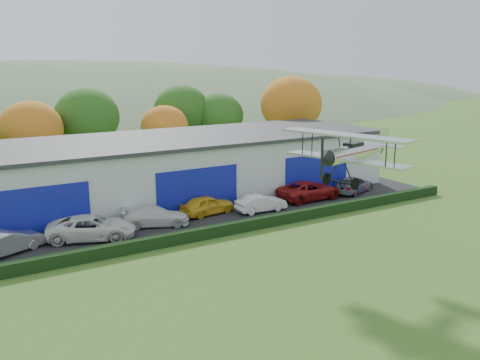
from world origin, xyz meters
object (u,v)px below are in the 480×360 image
hangar (167,167)px  car_5 (261,203)px  car_7 (354,185)px  car_1 (8,242)px  car_3 (156,216)px  biplane (354,150)px  car_6 (309,190)px  car_4 (207,205)px  car_2 (92,228)px

hangar → car_5: hangar is taller
hangar → car_7: (15.11, -7.57, -1.90)m
car_1 → car_7: bearing=-114.0°
hangar → car_3: 8.78m
car_7 → biplane: biplane is taller
hangar → car_6: size_ratio=6.98×
car_1 → car_3: 9.97m
car_1 → car_4: size_ratio=1.00×
car_2 → car_3: (4.78, 0.55, -0.10)m
car_6 → car_5: bearing=99.2°
car_1 → car_7: size_ratio=0.91×
car_1 → biplane: biplane is taller
car_2 → car_6: bearing=-66.9°
hangar → biplane: biplane is taller
car_3 → biplane: bearing=-128.7°
car_4 → car_7: bearing=-101.0°
car_5 → car_6: bearing=-78.4°
car_3 → car_5: bearing=-74.4°
hangar → car_4: hangar is taller
car_4 → car_6: bearing=-101.7°
car_4 → car_7: (14.76, -0.71, -0.05)m
car_2 → car_5: 13.38m
car_2 → car_4: size_ratio=1.30×
car_5 → car_6: size_ratio=0.71×
car_1 → car_6: car_6 is taller
biplane → car_6: bearing=46.2°
car_5 → hangar: bearing=30.1°
car_6 → car_3: bearing=90.0°
car_1 → car_6: (24.18, 0.58, 0.07)m
car_1 → car_3: car_1 is taller
hangar → biplane: bearing=-81.7°
car_6 → car_4: bearing=86.5°
car_3 → car_5: 8.64m
car_4 → hangar: bearing=-5.3°
car_2 → car_5: car_2 is taller
car_6 → biplane: biplane is taller
car_5 → car_6: 5.70m
car_1 → car_5: bearing=-115.9°
car_4 → biplane: 14.66m
car_3 → biplane: (7.14, -12.53, 6.00)m
car_1 → biplane: bearing=-149.9°
car_4 → car_6: 9.69m
car_6 → biplane: 15.58m
car_3 → biplane: size_ratio=0.61×
hangar → car_5: size_ratio=9.79×
car_4 → car_2: bearing=88.9°
car_3 → car_4: 4.59m
hangar → car_6: bearing=-36.6°
car_6 → car_7: size_ratio=1.19×
car_4 → car_6: car_6 is taller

